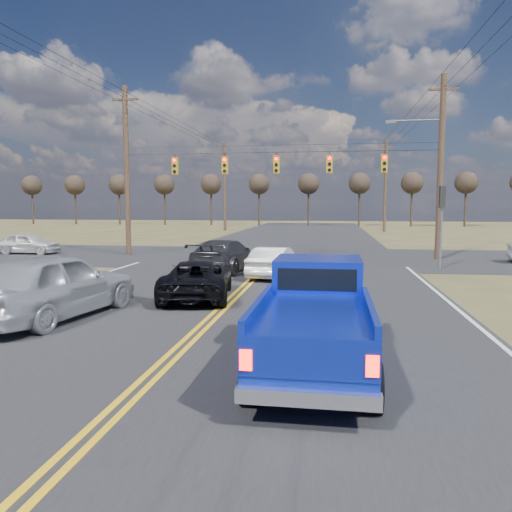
# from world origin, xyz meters

# --- Properties ---
(ground) EXTENTS (160.00, 160.00, 0.00)m
(ground) POSITION_xyz_m (0.00, 0.00, 0.00)
(ground) COLOR brown
(ground) RESTS_ON ground
(road_main) EXTENTS (14.00, 120.00, 0.02)m
(road_main) POSITION_xyz_m (0.00, 10.00, 0.00)
(road_main) COLOR #28282B
(road_main) RESTS_ON ground
(road_cross) EXTENTS (120.00, 12.00, 0.02)m
(road_cross) POSITION_xyz_m (0.00, 18.00, 0.00)
(road_cross) COLOR #28282B
(road_cross) RESTS_ON ground
(signal_gantry) EXTENTS (19.60, 4.83, 10.00)m
(signal_gantry) POSITION_xyz_m (0.50, 17.79, 5.06)
(signal_gantry) COLOR #473323
(signal_gantry) RESTS_ON ground
(utility_poles) EXTENTS (19.60, 58.32, 10.00)m
(utility_poles) POSITION_xyz_m (0.00, 17.00, 5.23)
(utility_poles) COLOR #473323
(utility_poles) RESTS_ON ground
(treeline) EXTENTS (87.00, 117.80, 7.40)m
(treeline) POSITION_xyz_m (0.00, 26.96, 5.70)
(treeline) COLOR #33261C
(treeline) RESTS_ON ground
(pickup_truck) EXTENTS (2.13, 5.25, 1.96)m
(pickup_truck) POSITION_xyz_m (2.86, -1.54, 0.95)
(pickup_truck) COLOR black
(pickup_truck) RESTS_ON ground
(silver_suv) EXTENTS (3.01, 5.64, 1.82)m
(silver_suv) POSITION_xyz_m (-4.23, 1.57, 0.91)
(silver_suv) COLOR #B0B2B9
(silver_suv) RESTS_ON ground
(black_suv) EXTENTS (2.75, 4.79, 1.26)m
(black_suv) POSITION_xyz_m (-1.16, 4.91, 0.63)
(black_suv) COLOR black
(black_suv) RESTS_ON ground
(white_car_queue) EXTENTS (1.99, 4.06, 1.28)m
(white_car_queue) POSITION_xyz_m (0.80, 10.00, 0.64)
(white_car_queue) COLOR white
(white_car_queue) RESTS_ON ground
(dgrey_car_queue) EXTENTS (2.71, 5.29, 1.47)m
(dgrey_car_queue) POSITION_xyz_m (-1.65, 11.49, 0.73)
(dgrey_car_queue) COLOR #2D2D32
(dgrey_car_queue) RESTS_ON ground
(cross_car_west) EXTENTS (1.58, 3.86, 1.31)m
(cross_car_west) POSITION_xyz_m (-15.30, 17.48, 0.66)
(cross_car_west) COLOR silver
(cross_car_west) RESTS_ON ground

